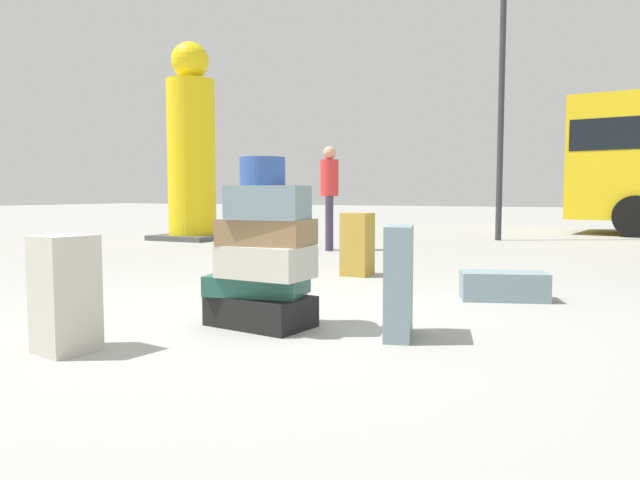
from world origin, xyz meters
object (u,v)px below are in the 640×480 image
Objects in this scene: suitcase_slate_foreground_near at (399,282)px; person_tourist_with_camera at (329,188)px; suitcase_tan_right_side at (357,244)px; suitcase_slate_foreground_far at (504,286)px; lamp_post at (503,42)px; suitcase_cream_upright_blue at (65,294)px; suitcase_tower at (263,258)px; yellow_dummy_statue at (191,153)px.

suitcase_slate_foreground_near is 6.07m from person_tourist_with_camera.
person_tourist_with_camera is at bearing 122.32° from suitcase_tan_right_side.
suitcase_tan_right_side is 2.95m from suitcase_slate_foreground_near.
suitcase_tan_right_side is 0.98× the size of suitcase_slate_foreground_far.
lamp_post is (2.17, 3.42, 2.88)m from person_tourist_with_camera.
lamp_post reaches higher than suitcase_slate_foreground_near.
suitcase_slate_foreground_near reaches higher than suitcase_cream_upright_blue.
lamp_post is at bearing 80.45° from suitcase_slate_foreground_near.
lamp_post reaches higher than suitcase_tower.
suitcase_slate_foreground_far is 1.06× the size of suitcase_cream_upright_blue.
suitcase_slate_foreground_far is 0.19× the size of yellow_dummy_statue.
suitcase_tan_right_side is at bearing 94.63° from suitcase_cream_upright_blue.
suitcase_tower is at bearing 65.45° from suitcase_cream_upright_blue.
suitcase_slate_foreground_far is 4.96m from person_tourist_with_camera.
suitcase_tower is 8.49m from yellow_dummy_statue.
suitcase_tower is at bearing -80.03° from suitcase_tan_right_side.
suitcase_tower is 2.78m from suitcase_tan_right_side.
lamp_post is at bearing 126.26° from person_tourist_with_camera.
suitcase_slate_foreground_near is (1.36, -2.61, 0.01)m from suitcase_tan_right_side.
suitcase_tower is 0.97m from suitcase_slate_foreground_near.
person_tourist_with_camera is at bearing 110.34° from suitcase_tower.
person_tourist_with_camera reaches higher than suitcase_slate_foreground_far.
suitcase_cream_upright_blue is at bearing -10.11° from person_tourist_with_camera.
person_tourist_with_camera is (-2.95, 5.26, 0.66)m from suitcase_slate_foreground_near.
person_tourist_with_camera is (-2.00, 5.40, 0.54)m from suitcase_tower.
suitcase_tower reaches higher than suitcase_slate_foreground_near.
suitcase_slate_foreground_far is at bearing 22.11° from person_tourist_with_camera.
suitcase_tower is at bearing -144.63° from suitcase_slate_foreground_far.
suitcase_cream_upright_blue is (-0.72, -1.07, -0.14)m from suitcase_tower.
suitcase_tower is 2.33m from suitcase_slate_foreground_far.
suitcase_tower reaches higher than suitcase_slate_foreground_far.
lamp_post is (0.17, 8.81, 3.42)m from suitcase_tower.
suitcase_tan_right_side is 0.12× the size of lamp_post.
lamp_post reaches higher than person_tourist_with_camera.
suitcase_slate_foreground_near is at bearing -61.07° from suitcase_tan_right_side.
suitcase_tan_right_side is at bearing 134.58° from suitcase_slate_foreground_far.
yellow_dummy_statue is at bearing 131.20° from suitcase_tower.
suitcase_tower is 5.78m from person_tourist_with_camera.
suitcase_slate_foreground_far is at bearing 53.97° from suitcase_tower.
person_tourist_with_camera is 0.29× the size of lamp_post.
yellow_dummy_statue is (-3.53, 0.92, 0.74)m from person_tourist_with_camera.
suitcase_tan_right_side is 3.84m from suitcase_cream_upright_blue.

